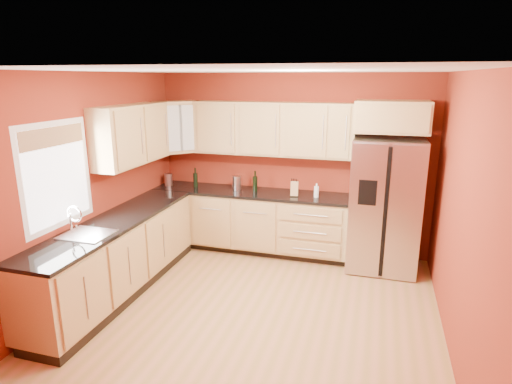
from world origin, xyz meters
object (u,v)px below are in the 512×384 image
canister_left (168,180)px  soap_dispenser (316,190)px  refrigerator (385,205)px  knife_block (294,189)px  wine_bottle_a (255,181)px

canister_left → soap_dispenser: 2.28m
refrigerator → soap_dispenser: refrigerator is taller
refrigerator → knife_block: bearing=179.5°
soap_dispenser → knife_block: bearing=-178.6°
refrigerator → wine_bottle_a: 1.84m
canister_left → knife_block: 1.97m
canister_left → refrigerator: bearing=-0.7°
soap_dispenser → canister_left: bearing=179.5°
refrigerator → canister_left: 3.20m
wine_bottle_a → refrigerator: bearing=-3.2°
canister_left → knife_block: bearing=-0.8°
refrigerator → soap_dispenser: (-0.92, 0.02, 0.13)m
refrigerator → wine_bottle_a: (-1.83, 0.10, 0.18)m
wine_bottle_a → soap_dispenser: 0.92m
wine_bottle_a → knife_block: size_ratio=1.46×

